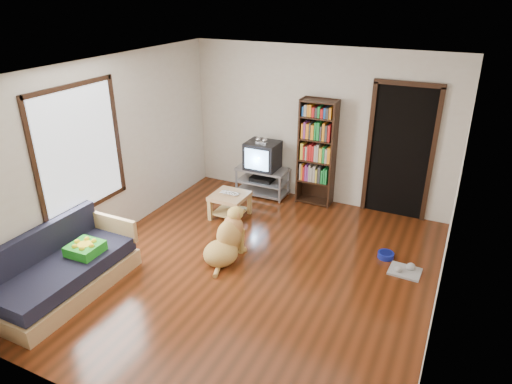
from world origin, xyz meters
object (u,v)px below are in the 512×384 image
at_px(crt_tv, 263,155).
at_px(dog, 227,241).
at_px(green_cushion, 85,249).
at_px(grey_rag, 405,271).
at_px(dog_bowl, 386,255).
at_px(coffee_table, 230,201).
at_px(tv_stand, 262,180).
at_px(laptop, 229,194).
at_px(sofa, 64,273).
at_px(bookshelf, 317,147).

distance_m(crt_tv, dog, 2.25).
bearing_deg(green_cushion, grey_rag, 26.35).
bearing_deg(grey_rag, dog_bowl, 140.19).
xyz_separation_m(green_cushion, coffee_table, (0.75, 2.33, -0.20)).
xyz_separation_m(green_cushion, crt_tv, (0.85, 3.38, 0.26)).
relative_size(crt_tv, dog, 0.64).
distance_m(dog_bowl, tv_stand, 2.71).
bearing_deg(grey_rag, crt_tv, 152.10).
bearing_deg(green_cushion, dog, 41.16).
bearing_deg(tv_stand, laptop, -95.32).
bearing_deg(sofa, laptop, 71.21).
bearing_deg(green_cushion, tv_stand, 73.75).
bearing_deg(tv_stand, dog_bowl, -25.77).
bearing_deg(coffee_table, dog_bowl, -3.27).
distance_m(laptop, grey_rag, 2.88).
distance_m(dog_bowl, sofa, 4.20).
xyz_separation_m(tv_stand, sofa, (-0.97, -3.63, -0.01)).
relative_size(dog_bowl, coffee_table, 0.40).
xyz_separation_m(laptop, dog_bowl, (2.53, -0.11, -0.37)).
xyz_separation_m(tv_stand, crt_tv, (0.00, 0.02, 0.47)).
distance_m(dog_bowl, coffee_table, 2.54).
relative_size(laptop, crt_tv, 0.53).
height_order(laptop, crt_tv, crt_tv).
xyz_separation_m(grey_rag, sofa, (-3.70, -2.21, 0.25)).
bearing_deg(bookshelf, grey_rag, -40.44).
xyz_separation_m(sofa, dog, (1.43, 1.50, 0.01)).
distance_m(laptop, crt_tv, 1.13).
relative_size(green_cushion, bookshelf, 0.21).
xyz_separation_m(grey_rag, coffee_table, (-2.83, 0.39, 0.27)).
xyz_separation_m(dog_bowl, crt_tv, (-2.43, 1.20, 0.70)).
bearing_deg(grey_rag, dog, -162.68).
bearing_deg(dog, grey_rag, 17.32).
bearing_deg(grey_rag, coffee_table, 172.06).
height_order(dog_bowl, tv_stand, tv_stand).
xyz_separation_m(laptop, dog, (0.55, -1.07, -0.14)).
height_order(grey_rag, crt_tv, crt_tv).
height_order(grey_rag, coffee_table, coffee_table).
relative_size(dog_bowl, sofa, 0.12).
relative_size(tv_stand, crt_tv, 1.55).
bearing_deg(sofa, green_cushion, 65.53).
height_order(grey_rag, dog, dog).
distance_m(laptop, coffee_table, 0.14).
relative_size(laptop, tv_stand, 0.34).
bearing_deg(dog, dog_bowl, 25.91).
distance_m(crt_tv, sofa, 3.81).
bearing_deg(bookshelf, coffee_table, -133.06).
bearing_deg(dog_bowl, tv_stand, 154.23).
bearing_deg(coffee_table, bookshelf, 46.94).
bearing_deg(tv_stand, sofa, -105.02).
height_order(green_cushion, dog, dog).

